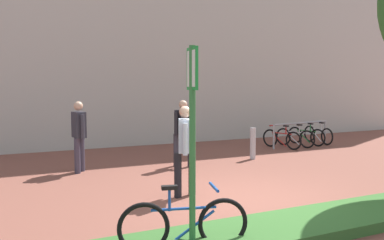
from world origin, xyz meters
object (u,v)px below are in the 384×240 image
(bike_rack_cluster, at_px, (301,136))
(bike_at_sign, at_px, (184,224))
(bollard_steel, at_px, (253,143))
(person_suited_dark, at_px, (183,129))
(parking_sign_post, at_px, (192,120))
(person_casual_tan, at_px, (185,145))
(person_suited_navy, at_px, (79,132))

(bike_rack_cluster, bearing_deg, bike_at_sign, -138.51)
(bike_rack_cluster, relative_size, bollard_steel, 2.92)
(bollard_steel, distance_m, person_suited_dark, 2.27)
(parking_sign_post, relative_size, bike_at_sign, 1.58)
(bollard_steel, xyz_separation_m, person_suited_dark, (-2.21, -0.09, 0.53))
(person_suited_dark, bearing_deg, person_casual_tan, -112.88)
(bike_at_sign, height_order, bollard_steel, bollard_steel)
(bike_at_sign, distance_m, bollard_steel, 6.61)
(person_casual_tan, distance_m, person_suited_navy, 3.34)
(bollard_steel, relative_size, person_suited_navy, 0.52)
(bike_at_sign, height_order, person_suited_dark, person_suited_dark)
(parking_sign_post, height_order, bike_at_sign, parking_sign_post)
(bike_at_sign, height_order, bike_rack_cluster, bike_at_sign)
(bike_rack_cluster, distance_m, person_suited_dark, 5.40)
(person_casual_tan, bearing_deg, person_suited_dark, 67.12)
(bike_rack_cluster, bearing_deg, person_suited_dark, -163.41)
(person_casual_tan, relative_size, person_suited_dark, 1.00)
(parking_sign_post, distance_m, bollard_steel, 6.73)
(parking_sign_post, distance_m, bike_rack_cluster, 9.78)
(parking_sign_post, distance_m, person_suited_navy, 5.45)
(bike_at_sign, distance_m, person_suited_navy, 5.35)
(parking_sign_post, xyz_separation_m, person_casual_tan, (0.96, 2.38, -0.70))
(parking_sign_post, distance_m, person_suited_dark, 5.43)
(bike_at_sign, bearing_deg, parking_sign_post, -47.39)
(bike_at_sign, bearing_deg, person_casual_tan, 65.84)
(bike_rack_cluster, relative_size, person_suited_dark, 1.53)
(bike_at_sign, xyz_separation_m, person_casual_tan, (1.03, 2.30, 0.63))
(bike_rack_cluster, xyz_separation_m, person_suited_navy, (-7.70, -1.13, 0.64))
(person_casual_tan, distance_m, person_suited_dark, 2.81)
(parking_sign_post, height_order, bollard_steel, parking_sign_post)
(bike_rack_cluster, height_order, bollard_steel, bollard_steel)
(bike_rack_cluster, distance_m, bollard_steel, 3.26)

